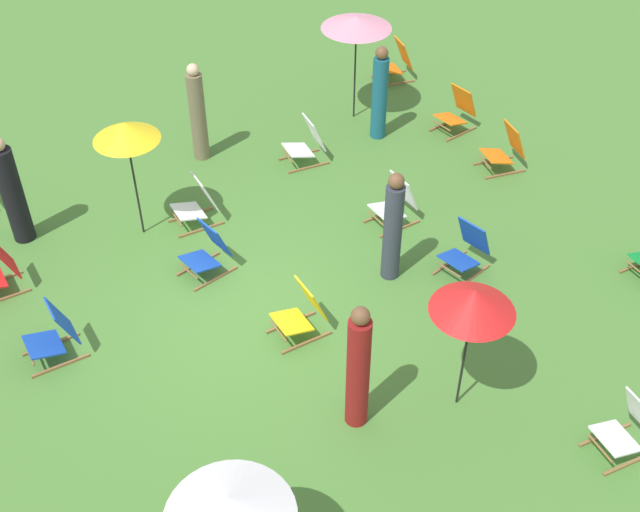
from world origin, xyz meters
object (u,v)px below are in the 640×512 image
(deckchair_8, at_px, (197,203))
(deckchair_11, at_px, (628,429))
(deckchair_6, at_px, (208,251))
(umbrella_1, at_px, (474,301))
(deckchair_1, at_px, (505,150))
(umbrella_2, at_px, (229,508))
(deckchair_10, at_px, (396,203))
(deckchair_14, at_px, (54,335))
(person_4, at_px, (358,369))
(person_2, at_px, (393,228))
(deckchair_0, at_px, (306,143))
(person_1, at_px, (380,94))
(deckchair_3, at_px, (396,62))
(person_3, at_px, (12,193))
(person_0, at_px, (198,114))
(umbrella_0, at_px, (126,131))
(umbrella_3, at_px, (356,23))
(deckchair_2, at_px, (457,111))
(deckchair_13, at_px, (466,250))
(deckchair_5, at_px, (302,312))

(deckchair_8, distance_m, deckchair_11, 6.94)
(deckchair_6, bearing_deg, umbrella_1, 11.60)
(deckchair_1, relative_size, deckchair_6, 1.00)
(deckchair_8, height_order, umbrella_2, umbrella_2)
(deckchair_8, height_order, deckchair_10, same)
(deckchair_14, distance_m, person_4, 4.03)
(person_2, bearing_deg, deckchair_0, 125.34)
(deckchair_1, bearing_deg, deckchair_11, -14.64)
(deckchair_0, bearing_deg, deckchair_6, -49.83)
(deckchair_8, xyz_separation_m, person_1, (-0.69, 3.84, 0.47))
(umbrella_2, relative_size, person_2, 0.92)
(deckchair_3, xyz_separation_m, person_3, (1.27, -7.80, 0.47))
(deckchair_14, height_order, person_0, person_0)
(umbrella_0, relative_size, umbrella_3, 0.99)
(deckchair_6, height_order, umbrella_2, umbrella_2)
(umbrella_1, height_order, umbrella_3, umbrella_3)
(deckchair_1, xyz_separation_m, umbrella_2, (4.49, -7.24, 1.11))
(person_0, xyz_separation_m, person_2, (4.24, 1.07, 0.01))
(deckchair_6, distance_m, person_0, 3.09)
(deckchair_2, height_order, person_1, person_1)
(deckchair_8, relative_size, deckchair_13, 0.98)
(deckchair_2, relative_size, deckchair_13, 0.98)
(person_2, bearing_deg, deckchair_8, 169.40)
(umbrella_0, distance_m, umbrella_2, 6.11)
(deckchair_3, bearing_deg, deckchair_0, -49.55)
(deckchair_10, height_order, umbrella_3, umbrella_3)
(deckchair_8, distance_m, umbrella_3, 4.37)
(deckchair_14, relative_size, person_3, 0.47)
(deckchair_10, relative_size, person_4, 0.45)
(deckchair_1, bearing_deg, deckchair_6, -79.20)
(deckchair_6, height_order, person_3, person_3)
(deckchair_1, bearing_deg, deckchair_14, -75.06)
(person_1, bearing_deg, umbrella_0, -136.89)
(umbrella_0, distance_m, umbrella_3, 4.85)
(deckchair_5, distance_m, person_3, 4.78)
(person_4, bearing_deg, deckchair_2, 24.63)
(deckchair_8, distance_m, person_2, 3.22)
(deckchair_6, distance_m, umbrella_3, 5.15)
(deckchair_2, relative_size, deckchair_5, 1.00)
(deckchair_11, bearing_deg, deckchair_5, -141.03)
(deckchair_3, distance_m, deckchair_6, 6.63)
(deckchair_2, xyz_separation_m, deckchair_5, (3.08, -4.98, 0.00))
(deckchair_0, distance_m, deckchair_11, 7.10)
(umbrella_1, height_order, umbrella_2, umbrella_1)
(deckchair_13, relative_size, person_0, 0.48)
(person_1, height_order, person_2, person_2)
(deckchair_3, relative_size, person_2, 0.47)
(deckchair_3, bearing_deg, person_3, -69.14)
(umbrella_3, bearing_deg, deckchair_14, -64.39)
(deckchair_5, relative_size, deckchair_11, 1.00)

